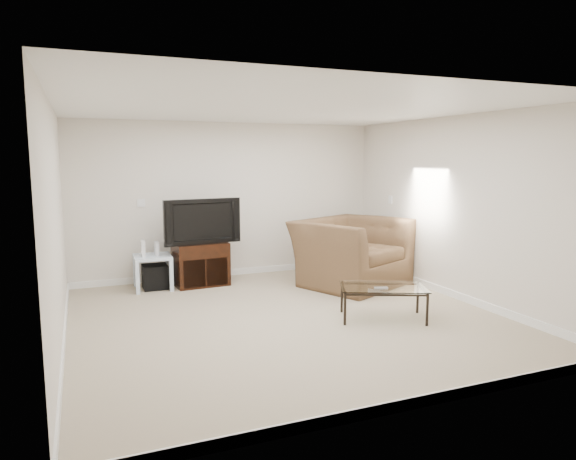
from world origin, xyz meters
name	(u,v)px	position (x,y,z in m)	size (l,w,h in m)	color
floor	(287,318)	(0.00, 0.00, 0.00)	(5.00, 5.00, 0.00)	tan
ceiling	(287,108)	(0.00, 0.00, 2.50)	(5.00, 5.00, 0.00)	white
wall_back	(230,200)	(0.00, 2.50, 1.25)	(5.00, 0.02, 2.50)	silver
wall_left	(56,226)	(-2.50, 0.00, 1.25)	(0.02, 5.00, 2.50)	silver
wall_right	(457,208)	(2.50, 0.00, 1.25)	(0.02, 5.00, 2.50)	silver
plate_back	(141,203)	(-1.40, 2.49, 1.25)	(0.12, 0.02, 0.12)	white
plate_right_switch	(390,200)	(2.49, 1.60, 1.25)	(0.02, 0.09, 0.13)	white
plate_right_outlet	(399,259)	(2.49, 1.30, 0.30)	(0.02, 0.08, 0.12)	white
tv_stand	(201,264)	(-0.60, 2.05, 0.33)	(0.79, 0.55, 0.65)	black
dvd_player	(201,250)	(-0.60, 2.01, 0.55)	(0.40, 0.28, 0.06)	black
television	(200,221)	(-0.60, 2.02, 0.99)	(1.10, 0.22, 0.68)	black
side_table	(153,272)	(-1.32, 2.05, 0.25)	(0.53, 0.53, 0.51)	silver
subwoofer	(155,277)	(-1.28, 2.07, 0.18)	(0.35, 0.35, 0.35)	black
game_console	(143,248)	(-1.44, 2.03, 0.62)	(0.05, 0.17, 0.23)	white
game_case	(157,249)	(-1.25, 2.03, 0.61)	(0.05, 0.15, 0.20)	silver
recliner	(352,241)	(1.55, 1.20, 0.67)	(1.54, 1.00, 1.35)	#49391D
coffee_table	(383,303)	(1.06, -0.46, 0.20)	(1.02, 0.58, 0.40)	black
remote	(381,288)	(0.98, -0.54, 0.41)	(0.16, 0.04, 0.02)	#B2B2B7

